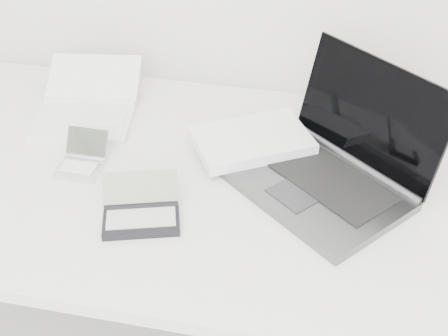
% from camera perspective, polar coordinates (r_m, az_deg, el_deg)
% --- Properties ---
extents(desk, '(1.60, 0.80, 0.73)m').
position_cam_1_polar(desk, '(1.39, 1.55, -2.68)').
color(desk, white).
rests_on(desk, ground).
extents(laptop_large, '(0.57, 0.48, 0.25)m').
position_cam_1_polar(laptop_large, '(1.37, 7.57, 0.93)').
color(laptop_large, '#5A5C5F').
rests_on(laptop_large, desk).
extents(netbook_open_white, '(0.28, 0.33, 0.09)m').
position_cam_1_polar(netbook_open_white, '(1.60, -12.48, 5.28)').
color(netbook_open_white, white).
rests_on(netbook_open_white, desk).
extents(pda_silver, '(0.10, 0.12, 0.07)m').
position_cam_1_polar(pda_silver, '(1.42, -12.89, 0.55)').
color(pda_silver, silver).
rests_on(pda_silver, desk).
extents(palmtop_charcoal, '(0.18, 0.16, 0.08)m').
position_cam_1_polar(palmtop_charcoal, '(1.26, -7.59, -4.14)').
color(palmtop_charcoal, black).
rests_on(palmtop_charcoal, desk).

